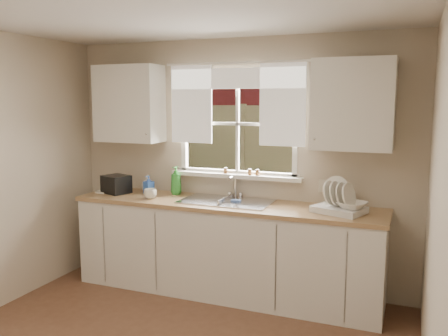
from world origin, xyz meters
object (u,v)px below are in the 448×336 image
at_px(soap_bottle_a, 176,180).
at_px(cup, 150,194).
at_px(black_appliance, 116,184).
at_px(dish_rack, 339,204).

distance_m(soap_bottle_a, cup, 0.34).
xyz_separation_m(soap_bottle_a, black_appliance, (-0.62, -0.17, -0.05)).
xyz_separation_m(cup, black_appliance, (-0.48, 0.12, 0.05)).
distance_m(dish_rack, cup, 1.84).
height_order(dish_rack, black_appliance, dish_rack).
xyz_separation_m(dish_rack, soap_bottle_a, (-1.70, 0.18, 0.07)).
height_order(soap_bottle_a, cup, soap_bottle_a).
height_order(dish_rack, cup, dish_rack).
bearing_deg(cup, black_appliance, -178.77).
distance_m(soap_bottle_a, black_appliance, 0.65).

